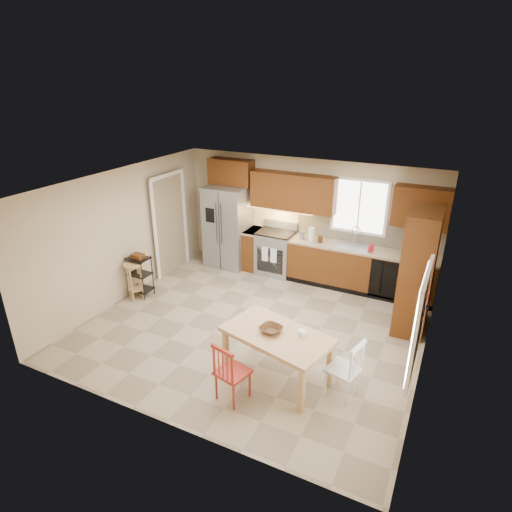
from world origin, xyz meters
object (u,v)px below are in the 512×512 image
object	(u,v)px
chair_white	(343,368)
table_bowl	(271,332)
table_jar	(302,334)
range_stove	(276,253)
fire_extinguisher	(423,299)
utility_cart	(140,276)
soap_bottle	(371,247)
refrigerator	(228,227)
pantry	(418,272)
bar_stool	(135,281)
chair_red	(233,371)
dining_table	(277,356)

from	to	relation	value
chair_white	table_bowl	xyz separation A→B (m)	(-1.04, -0.05, 0.30)
table_jar	range_stove	bearing A→B (deg)	119.29
fire_extinguisher	utility_cart	size ratio (longest dim) A/B	0.43
table_bowl	soap_bottle	bearing A→B (deg)	77.89
table_bowl	table_jar	world-z (taller)	table_jar
refrigerator	pantry	distance (m)	4.23
chair_white	pantry	bearing A→B (deg)	-0.87
soap_bottle	pantry	world-z (taller)	pantry
range_stove	chair_white	world-z (taller)	range_stove
soap_bottle	utility_cart	xyz separation A→B (m)	(-3.98, -2.06, -0.58)
range_stove	fire_extinguisher	distance (m)	3.83
table_jar	bar_stool	distance (m)	3.84
refrigerator	utility_cart	size ratio (longest dim) A/B	2.17
soap_bottle	chair_red	distance (m)	3.97
table_bowl	bar_stool	xyz separation A→B (m)	(-3.30, 0.95, -0.36)
dining_table	chair_white	xyz separation A→B (m)	(0.95, 0.05, 0.07)
pantry	bar_stool	size ratio (longest dim) A/B	2.79
fire_extinguisher	bar_stool	distance (m)	5.19
refrigerator	pantry	xyz separation A→B (m)	(4.13, -0.93, 0.14)
pantry	fire_extinguisher	xyz separation A→B (m)	(0.20, -1.05, 0.05)
range_stove	utility_cart	size ratio (longest dim) A/B	1.10
chair_white	table_bowl	bearing A→B (deg)	106.68
dining_table	table_bowl	xyz separation A→B (m)	(-0.09, 0.00, 0.37)
pantry	table_bowl	size ratio (longest dim) A/B	6.92
refrigerator	soap_bottle	xyz separation A→B (m)	(3.18, -0.02, 0.09)
table_bowl	utility_cart	distance (m)	3.50
bar_stool	utility_cart	distance (m)	0.16
table_jar	bar_stool	world-z (taller)	table_jar
fire_extinguisher	table_bowl	distance (m)	2.23
range_stove	table_jar	bearing A→B (deg)	-60.71
dining_table	table_bowl	bearing A→B (deg)	-166.06
chair_red	chair_white	world-z (taller)	same
range_stove	table_jar	world-z (taller)	range_stove
dining_table	soap_bottle	bearing A→B (deg)	93.45
range_stove	chair_white	bearing A→B (deg)	-53.22
refrigerator	table_jar	distance (m)	4.26
pantry	dining_table	bearing A→B (deg)	-124.12
chair_red	table_bowl	world-z (taller)	chair_red
pantry	chair_red	distance (m)	3.53
refrigerator	utility_cart	distance (m)	2.28
bar_stool	utility_cart	world-z (taller)	utility_cart
dining_table	chair_white	world-z (taller)	chair_white
pantry	refrigerator	bearing A→B (deg)	167.38
pantry	utility_cart	size ratio (longest dim) A/B	2.51
fire_extinguisher	utility_cart	xyz separation A→B (m)	(-5.13, -0.11, -0.68)
dining_table	chair_red	bearing A→B (deg)	-104.36
chair_white	table_jar	size ratio (longest dim) A/B	7.17
table_jar	utility_cart	world-z (taller)	utility_cart
chair_white	utility_cart	world-z (taller)	chair_white
soap_bottle	pantry	distance (m)	1.31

